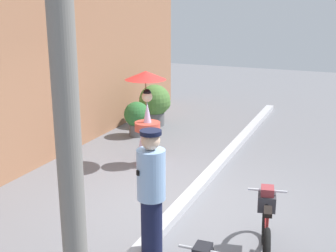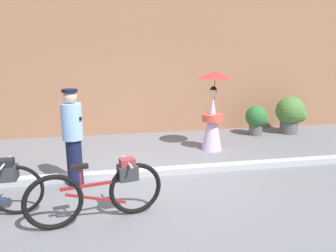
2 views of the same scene
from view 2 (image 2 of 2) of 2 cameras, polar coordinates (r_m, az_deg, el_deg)
ground_plane at (r=5.94m, az=-1.58°, el=-8.85°), size 30.00×30.00×0.00m
building_wall at (r=8.84m, az=-5.20°, el=11.40°), size 14.00×0.40×3.90m
sidewalk_curb at (r=5.92m, az=-1.58°, el=-8.31°), size 14.00×0.20×0.12m
bicycle_far_side at (r=4.37m, az=-12.02°, el=-11.41°), size 1.82×0.54×0.84m
person_officer at (r=5.47m, az=-17.02°, el=-1.63°), size 0.34×0.34×1.66m
person_with_parasol at (r=7.26m, az=8.22°, el=2.59°), size 0.77×0.77×1.82m
potted_plant_by_door at (r=9.41m, az=21.59°, el=2.20°), size 0.81×0.79×1.05m
potted_plant_small at (r=8.93m, az=15.96°, el=1.30°), size 0.61×0.60×0.82m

